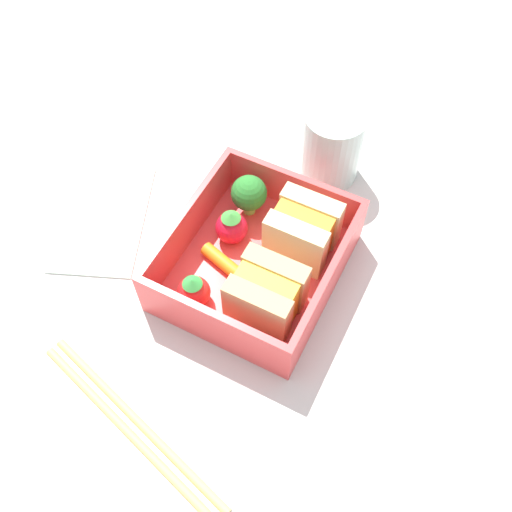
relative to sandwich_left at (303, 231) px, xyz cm
name	(u,v)px	position (x,y,z in cm)	size (l,w,h in cm)	color
ground_plane	(256,277)	(3.59, -2.80, -4.80)	(120.00, 120.00, 2.00)	beige
bento_tray	(256,268)	(3.59, -2.80, -3.20)	(16.18, 14.24, 1.20)	#DE4040
bento_rim	(256,252)	(3.59, -2.80, -0.45)	(16.18, 14.24, 4.31)	#DE4040
sandwich_left	(303,231)	(0.00, 0.00, 0.00)	(5.04, 5.60, 5.21)	beige
sandwich_center_left	(266,295)	(7.19, 0.00, 0.00)	(5.04, 5.60, 5.21)	tan
broccoli_floret	(249,194)	(-1.57, -6.18, -0.02)	(3.37, 3.37, 4.36)	#80CD61
strawberry_far_left	(232,227)	(1.88, -6.18, -0.99)	(2.98, 2.98, 3.58)	red
carrot_stick_far_left	(223,263)	(5.03, -5.33, -1.98)	(1.25, 1.25, 4.58)	orange
strawberry_left	(194,291)	(9.20, -5.85, -1.05)	(2.86, 2.86, 3.46)	red
chopstick_pair	(132,425)	(20.66, -5.02, -3.45)	(7.01, 19.75, 0.70)	tan
drinking_glass	(332,145)	(-10.61, -1.70, 0.02)	(5.93, 5.93, 7.65)	silver
folded_napkin	(103,218)	(5.02, -18.84, -3.60)	(13.10, 8.02, 0.40)	silver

